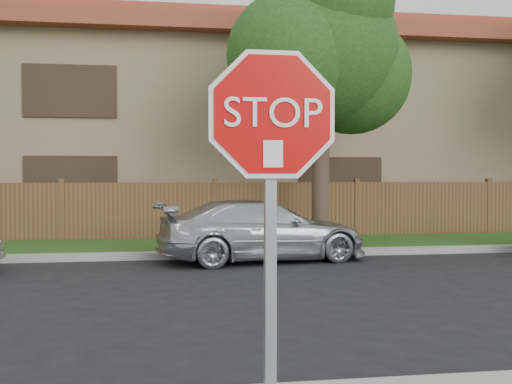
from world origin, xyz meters
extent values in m
cube|color=gray|center=(0.00, 8.15, 0.07)|extent=(70.00, 0.30, 0.15)
cube|color=#1E4714|center=(0.00, 9.80, 0.06)|extent=(70.00, 3.00, 0.12)
cube|color=#51331C|center=(0.00, 11.40, 0.80)|extent=(70.00, 0.12, 1.60)
cube|color=#867953|center=(0.00, 17.00, 3.00)|extent=(34.00, 8.00, 6.00)
cube|color=brown|center=(0.00, 17.00, 6.25)|extent=(35.20, 9.20, 0.50)
cube|color=brown|center=(0.00, 17.00, 6.85)|extent=(33.00, 5.50, 0.70)
cylinder|color=#382B21|center=(2.50, 9.70, 1.96)|extent=(0.44, 0.44, 3.92)
sphere|color=#1A4013|center=(2.50, 9.70, 4.90)|extent=(3.80, 3.80, 3.80)
sphere|color=#1A4013|center=(3.40, 10.00, 4.34)|extent=(3.00, 3.00, 3.00)
sphere|color=#1A4013|center=(1.70, 9.30, 4.62)|extent=(3.20, 3.20, 3.20)
sphere|color=#1A4013|center=(2.70, 9.10, 5.95)|extent=(2.80, 2.80, 2.80)
cube|color=gray|center=(-0.76, -1.44, 1.25)|extent=(0.06, 0.06, 2.30)
cylinder|color=white|center=(-0.76, -1.50, 2.15)|extent=(1.01, 0.02, 1.01)
cylinder|color=#B90907|center=(-0.76, -1.51, 2.15)|extent=(0.93, 0.02, 0.93)
cube|color=white|center=(-0.76, -1.53, 1.93)|extent=(0.11, 0.00, 0.15)
imported|color=#B1B4B9|center=(0.68, 7.57, 0.64)|extent=(4.63, 2.44, 1.28)
camera|label=1|loc=(-1.36, -4.79, 1.82)|focal=42.00mm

